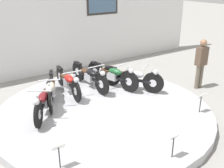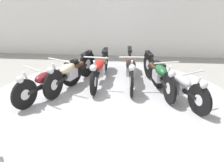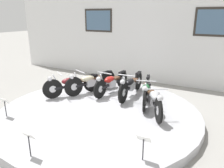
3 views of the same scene
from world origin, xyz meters
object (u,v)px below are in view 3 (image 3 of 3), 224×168
motorcycle_green (146,90)px  motorcycle_silver (153,98)px  motorcycle_red (111,82)px  info_placard_front_right (143,142)px  motorcycle_cream (90,81)px  info_placard_front_centre (29,139)px  info_placard_front_left (5,103)px  motorcycle_maroon (72,84)px  motorcycle_black (131,84)px

motorcycle_green → motorcycle_silver: motorcycle_green is taller
motorcycle_red → motorcycle_silver: size_ratio=1.13×
info_placard_front_right → motorcycle_red: bearing=127.6°
motorcycle_red → info_placard_front_right: (2.23, -2.89, -0.00)m
motorcycle_cream → info_placard_front_centre: motorcycle_cream is taller
motorcycle_silver → info_placard_front_centre: 3.27m
motorcycle_cream → motorcycle_green: 1.98m
motorcycle_cream → info_placard_front_centre: size_ratio=3.62×
info_placard_front_left → info_placard_front_right: 3.74m
motorcycle_maroon → info_placard_front_centre: (1.36, -2.97, -0.01)m
motorcycle_black → motorcycle_green: 0.70m
motorcycle_maroon → info_placard_front_centre: bearing=-65.4°
motorcycle_black → info_placard_front_left: 3.66m
info_placard_front_right → motorcycle_black: bearing=117.6°
motorcycle_maroon → motorcycle_silver: motorcycle_silver is taller
motorcycle_maroon → info_placard_front_left: bearing=-103.8°
motorcycle_black → motorcycle_green: (0.63, -0.30, 0.00)m
motorcycle_red → motorcycle_silver: bearing=-25.3°
motorcycle_maroon → info_placard_front_centre: 3.27m
info_placard_front_centre → motorcycle_black: bearing=84.6°
motorcycle_red → motorcycle_black: 0.72m
motorcycle_maroon → motorcycle_black: bearing=25.4°
info_placard_front_left → info_placard_front_centre: same height
motorcycle_cream → motorcycle_silver: size_ratio=1.07×
motorcycle_silver → motorcycle_red: bearing=154.7°
motorcycle_cream → motorcycle_green: bearing=-0.0°
motorcycle_black → motorcycle_silver: (1.00, -0.82, -0.01)m
info_placard_front_right → motorcycle_green: bearing=108.8°
motorcycle_maroon → info_placard_front_centre: motorcycle_maroon is taller
motorcycle_maroon → info_placard_front_left: motorcycle_maroon is taller
motorcycle_black → motorcycle_maroon: bearing=-154.6°
motorcycle_red → motorcycle_black: bearing=0.2°
motorcycle_cream → motorcycle_black: (1.35, 0.30, 0.01)m
info_placard_front_left → info_placard_front_centre: size_ratio=1.00×
motorcycle_black → motorcycle_cream: bearing=-167.6°
info_placard_front_left → info_placard_front_centre: bearing=-25.5°
info_placard_front_left → motorcycle_black: bearing=52.4°
motorcycle_red → info_placard_front_centre: (0.36, -3.79, -0.00)m
motorcycle_red → motorcycle_black: size_ratio=0.97×
info_placard_front_centre → motorcycle_maroon: bearing=114.6°
motorcycle_red → motorcycle_green: motorcycle_green is taller
motorcycle_silver → info_placard_front_right: 2.14m
motorcycle_red → info_placard_front_left: (-1.51, -2.89, -0.00)m
motorcycle_red → motorcycle_black: motorcycle_black is taller
motorcycle_silver → motorcycle_green: bearing=125.8°
motorcycle_green → motorcycle_silver: (0.37, -0.52, -0.01)m
motorcycle_black → info_placard_front_right: bearing=-62.4°
info_placard_front_left → info_placard_front_centre: (1.87, -0.89, 0.00)m
motorcycle_green → info_placard_front_centre: 3.63m
motorcycle_red → motorcycle_green: bearing=-12.3°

